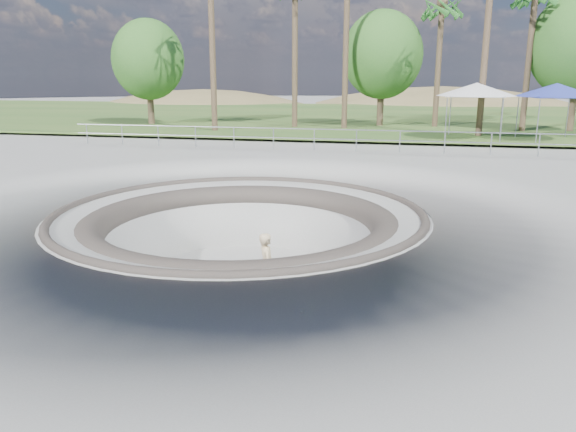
# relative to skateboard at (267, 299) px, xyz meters

# --- Properties ---
(ground) EXTENTS (180.00, 180.00, 0.00)m
(ground) POSITION_rel_skateboard_xyz_m (-1.16, 1.56, 1.83)
(ground) COLOR #A7A7A2
(ground) RESTS_ON ground
(skate_bowl) EXTENTS (14.00, 14.00, 4.10)m
(skate_bowl) POSITION_rel_skateboard_xyz_m (-1.16, 1.56, 0.00)
(skate_bowl) COLOR #A7A7A2
(skate_bowl) RESTS_ON ground
(grass_strip) EXTENTS (180.00, 36.00, 0.12)m
(grass_strip) POSITION_rel_skateboard_xyz_m (-1.16, 35.56, 2.05)
(grass_strip) COLOR #315723
(grass_strip) RESTS_ON ground
(distant_hills) EXTENTS (103.20, 45.00, 28.60)m
(distant_hills) POSITION_rel_skateboard_xyz_m (2.61, 58.73, -5.19)
(distant_hills) COLOR brown
(distant_hills) RESTS_ON ground
(safety_railing) EXTENTS (25.00, 0.06, 1.03)m
(safety_railing) POSITION_rel_skateboard_xyz_m (-1.16, 13.56, 2.52)
(safety_railing) COLOR #919599
(safety_railing) RESTS_ON ground
(skateboard) EXTENTS (0.84, 0.28, 0.09)m
(skateboard) POSITION_rel_skateboard_xyz_m (0.00, 0.00, 0.00)
(skateboard) COLOR olive
(skateboard) RESTS_ON ground
(skater) EXTENTS (0.63, 0.74, 1.72)m
(skater) POSITION_rel_skateboard_xyz_m (0.00, -0.00, 0.88)
(skater) COLOR beige
(skater) RESTS_ON skateboard
(canopy_white) EXTENTS (5.83, 5.83, 2.97)m
(canopy_white) POSITION_rel_skateboard_xyz_m (6.64, 19.56, 4.71)
(canopy_white) COLOR #919599
(canopy_white) RESTS_ON ground
(canopy_blue) EXTENTS (5.75, 5.75, 2.96)m
(canopy_blue) POSITION_rel_skateboard_xyz_m (10.64, 19.56, 4.71)
(canopy_blue) COLOR #919599
(canopy_blue) RESTS_ON ground
(palm_d) EXTENTS (2.60, 2.60, 8.75)m
(palm_d) POSITION_rel_skateboard_xyz_m (4.81, 26.34, 9.49)
(palm_d) COLOR brown
(palm_d) RESTS_ON ground
(bushy_tree_left) EXTENTS (5.00, 4.55, 7.21)m
(bushy_tree_left) POSITION_rel_skateboard_xyz_m (-14.61, 24.10, 6.47)
(bushy_tree_left) COLOR brown
(bushy_tree_left) RESTS_ON ground
(bushy_tree_mid) EXTENTS (5.31, 4.83, 7.67)m
(bushy_tree_mid) POSITION_rel_skateboard_xyz_m (1.16, 26.33, 6.76)
(bushy_tree_mid) COLOR brown
(bushy_tree_mid) RESTS_ON ground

